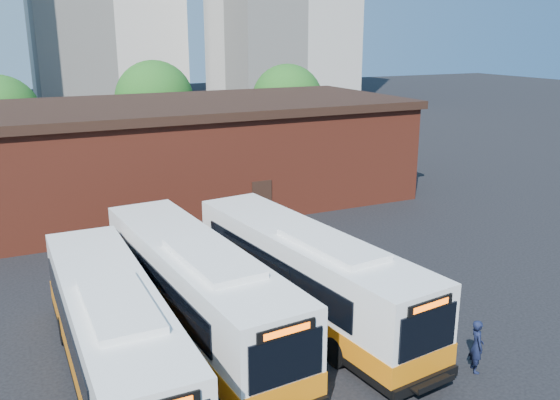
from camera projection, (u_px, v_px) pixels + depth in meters
name	position (u px, v px, depth m)	size (l,w,h in m)	color
ground	(345.00, 342.00, 20.86)	(220.00, 220.00, 0.00)	black
bus_west	(113.00, 337.00, 18.07)	(2.68, 12.44, 3.38)	white
bus_midwest	(196.00, 292.00, 21.01)	(3.73, 13.21, 3.56)	white
bus_mideast	(306.00, 277.00, 22.35)	(4.18, 13.08, 3.51)	white
transit_worker	(477.00, 346.00, 18.84)	(0.65, 0.42, 1.77)	black
depot_building	(180.00, 152.00, 37.34)	(28.60, 12.60, 6.40)	maroon
tree_mid	(155.00, 100.00, 49.84)	(6.56, 6.56, 8.36)	#382314
tree_east	(287.00, 100.00, 51.86)	(6.24, 6.24, 7.96)	#382314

